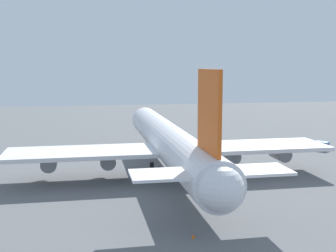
{
  "coord_description": "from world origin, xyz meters",
  "views": [
    {
      "loc": [
        -78.46,
        14.92,
        19.9
      ],
      "look_at": [
        0.0,
        0.0,
        8.74
      ],
      "focal_mm": 46.76,
      "sensor_mm": 36.0,
      "label": 1
    }
  ],
  "objects_px": {
    "cargo_airplane": "(168,142)",
    "cargo_container_fore": "(321,146)",
    "safety_cone_nose": "(155,141)",
    "safety_cone_tail": "(193,236)"
  },
  "relations": [
    {
      "from": "cargo_airplane",
      "to": "safety_cone_nose",
      "type": "height_order",
      "value": "cargo_airplane"
    },
    {
      "from": "cargo_airplane",
      "to": "safety_cone_nose",
      "type": "bearing_deg",
      "value": -4.75
    },
    {
      "from": "cargo_airplane",
      "to": "cargo_container_fore",
      "type": "relative_size",
      "value": 19.04
    },
    {
      "from": "cargo_airplane",
      "to": "safety_cone_tail",
      "type": "xyz_separation_m",
      "value": [
        -31.21,
        3.01,
        -5.55
      ]
    },
    {
      "from": "cargo_airplane",
      "to": "cargo_container_fore",
      "type": "height_order",
      "value": "cargo_airplane"
    },
    {
      "from": "cargo_airplane",
      "to": "cargo_container_fore",
      "type": "bearing_deg",
      "value": -69.5
    },
    {
      "from": "safety_cone_tail",
      "to": "cargo_container_fore",
      "type": "bearing_deg",
      "value": -42.83
    },
    {
      "from": "safety_cone_nose",
      "to": "safety_cone_tail",
      "type": "xyz_separation_m",
      "value": [
        -63.08,
        5.66,
        -0.08
      ]
    },
    {
      "from": "cargo_airplane",
      "to": "safety_cone_tail",
      "type": "bearing_deg",
      "value": 174.48
    },
    {
      "from": "cargo_container_fore",
      "to": "cargo_airplane",
      "type": "bearing_deg",
      "value": 110.5
    }
  ]
}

